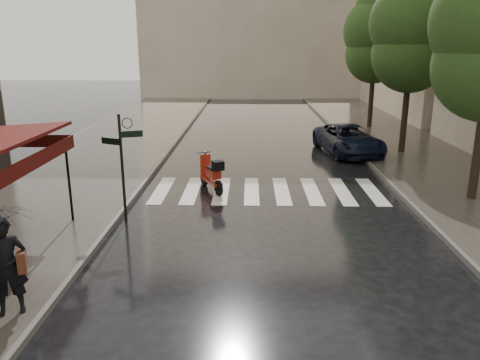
{
  "coord_description": "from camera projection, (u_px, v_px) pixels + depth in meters",
  "views": [
    {
      "loc": [
        2.37,
        -9.62,
        4.88
      ],
      "look_at": [
        2.12,
        2.49,
        1.4
      ],
      "focal_mm": 35.0,
      "sensor_mm": 36.0,
      "label": 1
    }
  ],
  "objects": [
    {
      "name": "parked_car",
      "position": [
        348.0,
        139.0,
        21.89
      ],
      "size": [
        3.01,
        5.11,
        1.33
      ],
      "primitive_type": "imported",
      "rotation": [
        0.0,
        0.0,
        0.17
      ],
      "color": "black",
      "rests_on": "ground"
    },
    {
      "name": "crosswalk",
      "position": [
        267.0,
        191.0,
        16.34
      ],
      "size": [
        7.85,
        3.2,
        0.01
      ],
      "color": "silver",
      "rests_on": "ground"
    },
    {
      "name": "sidewalk_near",
      "position": [
        105.0,
        151.0,
        22.24
      ],
      "size": [
        6.0,
        60.0,
        0.12
      ],
      "primitive_type": "cube",
      "color": "#38332D",
      "rests_on": "ground"
    },
    {
      "name": "tree_mid",
      "position": [
        413.0,
        29.0,
        20.44
      ],
      "size": [
        3.8,
        3.8,
        8.34
      ],
      "color": "black",
      "rests_on": "sidewalk_far"
    },
    {
      "name": "signpost",
      "position": [
        122.0,
        159.0,
        13.04
      ],
      "size": [
        1.17,
        0.29,
        3.1
      ],
      "color": "black",
      "rests_on": "ground"
    },
    {
      "name": "scooter",
      "position": [
        212.0,
        175.0,
        16.21
      ],
      "size": [
        1.04,
        1.76,
        1.25
      ],
      "rotation": [
        0.0,
        0.0,
        0.46
      ],
      "color": "black",
      "rests_on": "ground"
    },
    {
      "name": "tree_far",
      "position": [
        376.0,
        36.0,
        27.2
      ],
      "size": [
        3.8,
        3.8,
        8.16
      ],
      "color": "black",
      "rests_on": "sidewalk_far"
    },
    {
      "name": "ground",
      "position": [
        145.0,
        269.0,
        10.64
      ],
      "size": [
        120.0,
        120.0,
        0.0
      ],
      "primitive_type": "plane",
      "color": "black",
      "rests_on": "ground"
    },
    {
      "name": "sidewalk_far",
      "position": [
        417.0,
        153.0,
        21.95
      ],
      "size": [
        5.5,
        60.0,
        0.12
      ],
      "primitive_type": "cube",
      "color": "#38332D",
      "rests_on": "ground"
    },
    {
      "name": "curb_near",
      "position": [
        169.0,
        151.0,
        22.18
      ],
      "size": [
        0.12,
        60.0,
        0.16
      ],
      "primitive_type": "cube",
      "color": "#595651",
      "rests_on": "ground"
    },
    {
      "name": "curb_far",
      "position": [
        357.0,
        152.0,
        22.0
      ],
      "size": [
        0.12,
        60.0,
        0.16
      ],
      "primitive_type": "cube",
      "color": "#595651",
      "rests_on": "ground"
    },
    {
      "name": "pedestrian_with_umbrella",
      "position": [
        1.0,
        227.0,
        8.23
      ],
      "size": [
        1.44,
        1.45,
        2.56
      ],
      "rotation": [
        0.0,
        0.0,
        0.38
      ],
      "color": "black",
      "rests_on": "sidewalk_near"
    }
  ]
}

